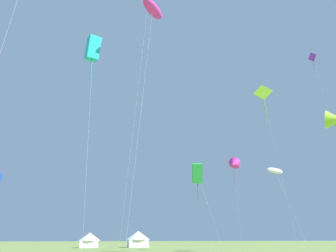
{
  "coord_description": "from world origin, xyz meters",
  "views": [
    {
      "loc": [
        -8.13,
        -2.89,
        1.75
      ],
      "look_at": [
        0.0,
        32.0,
        14.91
      ],
      "focal_mm": 32.7,
      "sensor_mm": 36.0,
      "label": 1
    }
  ],
  "objects_px": {
    "kite_cyan_box": "(93,49)",
    "kite_red_diamond": "(147,11)",
    "kite_green_box": "(197,173)",
    "kite_lime_delta": "(335,120)",
    "kite_magenta_delta": "(234,164)",
    "festival_tent_center": "(138,238)",
    "kite_lime_diamond": "(263,95)",
    "festival_tent_left": "(89,239)",
    "kite_magenta_parafoil": "(153,9)",
    "kite_white_parafoil": "(275,171)",
    "kite_purple_diamond": "(314,64)"
  },
  "relations": [
    {
      "from": "kite_white_parafoil",
      "to": "festival_tent_center",
      "type": "relative_size",
      "value": 1.79
    },
    {
      "from": "kite_white_parafoil",
      "to": "kite_magenta_delta",
      "type": "relative_size",
      "value": 0.62
    },
    {
      "from": "kite_magenta_parafoil",
      "to": "kite_white_parafoil",
      "type": "relative_size",
      "value": 3.11
    },
    {
      "from": "festival_tent_left",
      "to": "kite_magenta_parafoil",
      "type": "bearing_deg",
      "value": -82.1
    },
    {
      "from": "kite_red_diamond",
      "to": "festival_tent_center",
      "type": "xyz_separation_m",
      "value": [
        4.06,
        31.54,
        -29.54
      ]
    },
    {
      "from": "kite_lime_diamond",
      "to": "kite_purple_diamond",
      "type": "bearing_deg",
      "value": 1.16
    },
    {
      "from": "kite_magenta_delta",
      "to": "kite_cyan_box",
      "type": "bearing_deg",
      "value": -149.72
    },
    {
      "from": "kite_red_diamond",
      "to": "kite_lime_delta",
      "type": "xyz_separation_m",
      "value": [
        25.14,
        -2.24,
        -14.8
      ]
    },
    {
      "from": "kite_green_box",
      "to": "kite_lime_diamond",
      "type": "distance_m",
      "value": 17.6
    },
    {
      "from": "kite_magenta_parafoil",
      "to": "kite_white_parafoil",
      "type": "height_order",
      "value": "kite_magenta_parafoil"
    },
    {
      "from": "kite_lime_diamond",
      "to": "festival_tent_center",
      "type": "height_order",
      "value": "kite_lime_diamond"
    },
    {
      "from": "kite_magenta_parafoil",
      "to": "kite_purple_diamond",
      "type": "height_order",
      "value": "kite_purple_diamond"
    },
    {
      "from": "kite_cyan_box",
      "to": "kite_red_diamond",
      "type": "bearing_deg",
      "value": 24.79
    },
    {
      "from": "kite_red_diamond",
      "to": "kite_cyan_box",
      "type": "height_order",
      "value": "kite_red_diamond"
    },
    {
      "from": "kite_lime_diamond",
      "to": "kite_purple_diamond",
      "type": "distance_m",
      "value": 12.77
    },
    {
      "from": "kite_magenta_delta",
      "to": "festival_tent_center",
      "type": "xyz_separation_m",
      "value": [
        -12.02,
        21.35,
        -11.12
      ]
    },
    {
      "from": "festival_tent_left",
      "to": "kite_lime_diamond",
      "type": "bearing_deg",
      "value": -47.58
    },
    {
      "from": "festival_tent_center",
      "to": "kite_red_diamond",
      "type": "bearing_deg",
      "value": -97.33
    },
    {
      "from": "kite_lime_diamond",
      "to": "festival_tent_left",
      "type": "distance_m",
      "value": 42.32
    },
    {
      "from": "kite_cyan_box",
      "to": "kite_purple_diamond",
      "type": "bearing_deg",
      "value": 11.99
    },
    {
      "from": "kite_red_diamond",
      "to": "festival_tent_left",
      "type": "distance_m",
      "value": 43.69
    },
    {
      "from": "kite_green_box",
      "to": "kite_lime_delta",
      "type": "xyz_separation_m",
      "value": [
        17.55,
        -5.45,
        6.9
      ]
    },
    {
      "from": "kite_red_diamond",
      "to": "kite_lime_delta",
      "type": "bearing_deg",
      "value": -5.09
    },
    {
      "from": "kite_magenta_parafoil",
      "to": "kite_cyan_box",
      "type": "bearing_deg",
      "value": 154.2
    },
    {
      "from": "kite_white_parafoil",
      "to": "kite_lime_delta",
      "type": "height_order",
      "value": "kite_lime_delta"
    },
    {
      "from": "kite_green_box",
      "to": "kite_magenta_delta",
      "type": "xyz_separation_m",
      "value": [
        8.49,
        6.98,
        3.27
      ]
    },
    {
      "from": "kite_magenta_delta",
      "to": "festival_tent_left",
      "type": "bearing_deg",
      "value": 135.27
    },
    {
      "from": "kite_lime_delta",
      "to": "festival_tent_left",
      "type": "distance_m",
      "value": 47.98
    },
    {
      "from": "kite_red_diamond",
      "to": "kite_purple_diamond",
      "type": "distance_m",
      "value": 30.28
    },
    {
      "from": "kite_magenta_delta",
      "to": "kite_green_box",
      "type": "bearing_deg",
      "value": -140.57
    },
    {
      "from": "kite_red_diamond",
      "to": "kite_magenta_parafoil",
      "type": "xyz_separation_m",
      "value": [
        -0.26,
        -6.08,
        -4.93
      ]
    },
    {
      "from": "kite_lime_delta",
      "to": "kite_purple_diamond",
      "type": "relative_size",
      "value": 0.56
    },
    {
      "from": "kite_red_diamond",
      "to": "kite_lime_delta",
      "type": "relative_size",
      "value": 1.87
    },
    {
      "from": "kite_lime_diamond",
      "to": "festival_tent_left",
      "type": "xyz_separation_m",
      "value": [
        -24.72,
        27.05,
        -21.18
      ]
    },
    {
      "from": "kite_white_parafoil",
      "to": "festival_tent_left",
      "type": "height_order",
      "value": "kite_white_parafoil"
    },
    {
      "from": "kite_red_diamond",
      "to": "kite_lime_diamond",
      "type": "distance_m",
      "value": 21.53
    },
    {
      "from": "festival_tent_center",
      "to": "kite_purple_diamond",
      "type": "bearing_deg",
      "value": -46.11
    },
    {
      "from": "festival_tent_left",
      "to": "festival_tent_center",
      "type": "bearing_deg",
      "value": 0.0
    },
    {
      "from": "kite_white_parafoil",
      "to": "kite_red_diamond",
      "type": "bearing_deg",
      "value": 154.64
    },
    {
      "from": "festival_tent_left",
      "to": "festival_tent_center",
      "type": "height_order",
      "value": "festival_tent_center"
    },
    {
      "from": "kite_magenta_delta",
      "to": "kite_magenta_parafoil",
      "type": "bearing_deg",
      "value": -135.1
    },
    {
      "from": "kite_purple_diamond",
      "to": "festival_tent_center",
      "type": "relative_size",
      "value": 6.61
    },
    {
      "from": "festival_tent_left",
      "to": "kite_purple_diamond",
      "type": "bearing_deg",
      "value": -37.2
    },
    {
      "from": "kite_red_diamond",
      "to": "kite_magenta_delta",
      "type": "distance_m",
      "value": 26.49
    },
    {
      "from": "festival_tent_center",
      "to": "kite_magenta_delta",
      "type": "bearing_deg",
      "value": -60.62
    },
    {
      "from": "kite_green_box",
      "to": "kite_magenta_delta",
      "type": "height_order",
      "value": "kite_magenta_delta"
    },
    {
      "from": "kite_cyan_box",
      "to": "kite_magenta_parafoil",
      "type": "distance_m",
      "value": 8.21
    },
    {
      "from": "kite_green_box",
      "to": "kite_magenta_parafoil",
      "type": "bearing_deg",
      "value": -130.16
    },
    {
      "from": "kite_green_box",
      "to": "kite_magenta_delta",
      "type": "bearing_deg",
      "value": 39.43
    },
    {
      "from": "kite_magenta_delta",
      "to": "kite_lime_delta",
      "type": "distance_m",
      "value": 15.81
    }
  ]
}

